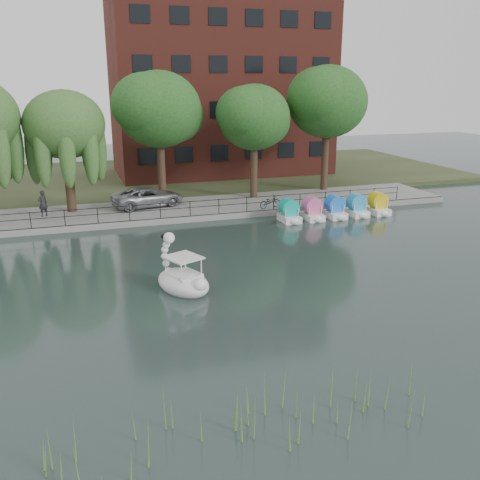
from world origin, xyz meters
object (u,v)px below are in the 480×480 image
minivan (148,195)px  bicycle (270,201)px  swan_boat (182,278)px  pedestrian (43,202)px

minivan → bicycle: bearing=-124.0°
minivan → swan_boat: swan_boat is taller
minivan → swan_boat: 15.28m
pedestrian → swan_boat: bearing=83.4°
minivan → pedestrian: pedestrian is taller
minivan → pedestrian: 7.10m
minivan → swan_boat: (-0.81, -15.25, -0.66)m
minivan → bicycle: 8.70m
minivan → pedestrian: bearing=82.2°
bicycle → swan_boat: 15.06m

